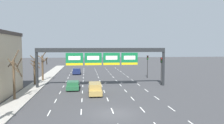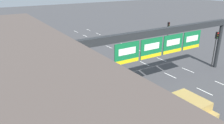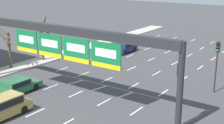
{
  "view_description": "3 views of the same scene",
  "coord_description": "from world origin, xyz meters",
  "px_view_note": "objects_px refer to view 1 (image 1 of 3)",
  "views": [
    {
      "loc": [
        -2.8,
        -21.74,
        6.93
      ],
      "look_at": [
        1.58,
        14.21,
        4.26
      ],
      "focal_mm": 35.0,
      "sensor_mm": 36.0,
      "label": 1
    },
    {
      "loc": [
        -16.24,
        -1.5,
        11.18
      ],
      "look_at": [
        -3.59,
        18.82,
        2.28
      ],
      "focal_mm": 35.0,
      "sensor_mm": 36.0,
      "label": 2
    },
    {
      "loc": [
        18.42,
        -4.46,
        10.89
      ],
      "look_at": [
        1.39,
        19.93,
        2.44
      ],
      "focal_mm": 50.0,
      "sensor_mm": 36.0,
      "label": 3
    }
  ],
  "objects_px": {
    "car_green": "(73,85)",
    "traffic_light_near_gantry": "(161,66)",
    "traffic_light_mid_block": "(148,62)",
    "tree_bare_closest": "(14,75)",
    "suv_gold": "(95,88)",
    "sign_gantry": "(102,55)",
    "tree_bare_second": "(35,71)",
    "car_navy": "(77,71)",
    "tree_bare_third": "(43,66)"
  },
  "relations": [
    {
      "from": "car_navy",
      "to": "tree_bare_third",
      "type": "xyz_separation_m",
      "value": [
        -6.17,
        -9.84,
        2.28
      ]
    },
    {
      "from": "sign_gantry",
      "to": "tree_bare_third",
      "type": "distance_m",
      "value": 13.69
    },
    {
      "from": "traffic_light_mid_block",
      "to": "tree_bare_closest",
      "type": "distance_m",
      "value": 27.91
    },
    {
      "from": "tree_bare_closest",
      "to": "tree_bare_third",
      "type": "distance_m",
      "value": 15.39
    },
    {
      "from": "car_green",
      "to": "tree_bare_closest",
      "type": "distance_m",
      "value": 9.63
    },
    {
      "from": "tree_bare_closest",
      "to": "tree_bare_third",
      "type": "height_order",
      "value": "tree_bare_closest"
    },
    {
      "from": "tree_bare_third",
      "to": "traffic_light_near_gantry",
      "type": "bearing_deg",
      "value": -18.45
    },
    {
      "from": "car_navy",
      "to": "car_green",
      "type": "height_order",
      "value": "car_navy"
    },
    {
      "from": "tree_bare_closest",
      "to": "car_green",
      "type": "bearing_deg",
      "value": 41.64
    },
    {
      "from": "car_navy",
      "to": "sign_gantry",
      "type": "bearing_deg",
      "value": -74.04
    },
    {
      "from": "suv_gold",
      "to": "tree_bare_second",
      "type": "relative_size",
      "value": 0.86
    },
    {
      "from": "car_green",
      "to": "traffic_light_near_gantry",
      "type": "relative_size",
      "value": 0.89
    },
    {
      "from": "car_green",
      "to": "tree_bare_second",
      "type": "height_order",
      "value": "tree_bare_second"
    },
    {
      "from": "sign_gantry",
      "to": "car_navy",
      "type": "height_order",
      "value": "sign_gantry"
    },
    {
      "from": "tree_bare_second",
      "to": "suv_gold",
      "type": "bearing_deg",
      "value": -39.96
    },
    {
      "from": "suv_gold",
      "to": "tree_bare_third",
      "type": "relative_size",
      "value": 0.79
    },
    {
      "from": "traffic_light_near_gantry",
      "to": "traffic_light_mid_block",
      "type": "height_order",
      "value": "traffic_light_near_gantry"
    },
    {
      "from": "suv_gold",
      "to": "traffic_light_near_gantry",
      "type": "height_order",
      "value": "traffic_light_near_gantry"
    },
    {
      "from": "traffic_light_mid_block",
      "to": "tree_bare_closest",
      "type": "relative_size",
      "value": 0.78
    },
    {
      "from": "tree_bare_second",
      "to": "tree_bare_third",
      "type": "relative_size",
      "value": 0.92
    },
    {
      "from": "suv_gold",
      "to": "tree_bare_second",
      "type": "bearing_deg",
      "value": 140.04
    },
    {
      "from": "car_navy",
      "to": "suv_gold",
      "type": "bearing_deg",
      "value": -81.44
    },
    {
      "from": "car_navy",
      "to": "tree_bare_closest",
      "type": "height_order",
      "value": "tree_bare_closest"
    },
    {
      "from": "suv_gold",
      "to": "tree_bare_closest",
      "type": "relative_size",
      "value": 0.72
    },
    {
      "from": "sign_gantry",
      "to": "tree_bare_closest",
      "type": "relative_size",
      "value": 3.48
    },
    {
      "from": "tree_bare_second",
      "to": "traffic_light_mid_block",
      "type": "bearing_deg",
      "value": 15.74
    },
    {
      "from": "suv_gold",
      "to": "traffic_light_mid_block",
      "type": "xyz_separation_m",
      "value": [
        11.98,
        14.78,
        2.55
      ]
    },
    {
      "from": "car_navy",
      "to": "tree_bare_second",
      "type": "relative_size",
      "value": 0.77
    },
    {
      "from": "traffic_light_near_gantry",
      "to": "tree_bare_closest",
      "type": "bearing_deg",
      "value": -159.81
    },
    {
      "from": "sign_gantry",
      "to": "tree_bare_third",
      "type": "relative_size",
      "value": 3.84
    },
    {
      "from": "sign_gantry",
      "to": "traffic_light_near_gantry",
      "type": "distance_m",
      "value": 10.64
    },
    {
      "from": "traffic_light_near_gantry",
      "to": "tree_bare_closest",
      "type": "xyz_separation_m",
      "value": [
        -22.21,
        -8.17,
        -0.24
      ]
    },
    {
      "from": "sign_gantry",
      "to": "tree_bare_second",
      "type": "xyz_separation_m",
      "value": [
        -11.68,
        2.8,
        -2.8
      ]
    },
    {
      "from": "car_green",
      "to": "traffic_light_near_gantry",
      "type": "xyz_separation_m",
      "value": [
        15.26,
        1.99,
        2.77
      ]
    },
    {
      "from": "traffic_light_near_gantry",
      "to": "car_navy",
      "type": "bearing_deg",
      "value": 132.16
    },
    {
      "from": "traffic_light_mid_block",
      "to": "tree_bare_second",
      "type": "distance_m",
      "value": 23.04
    },
    {
      "from": "car_navy",
      "to": "tree_bare_second",
      "type": "distance_m",
      "value": 16.17
    },
    {
      "from": "tree_bare_closest",
      "to": "car_navy",
      "type": "bearing_deg",
      "value": 74.96
    },
    {
      "from": "traffic_light_mid_block",
      "to": "suv_gold",
      "type": "bearing_deg",
      "value": -129.04
    },
    {
      "from": "sign_gantry",
      "to": "suv_gold",
      "type": "distance_m",
      "value": 7.44
    },
    {
      "from": "traffic_light_mid_block",
      "to": "tree_bare_third",
      "type": "height_order",
      "value": "tree_bare_third"
    },
    {
      "from": "suv_gold",
      "to": "car_green",
      "type": "distance_m",
      "value": 5.27
    },
    {
      "from": "tree_bare_third",
      "to": "tree_bare_second",
      "type": "bearing_deg",
      "value": -96.29
    },
    {
      "from": "traffic_light_mid_block",
      "to": "tree_bare_second",
      "type": "xyz_separation_m",
      "value": [
        -22.17,
        -6.25,
        -0.84
      ]
    },
    {
      "from": "traffic_light_near_gantry",
      "to": "traffic_light_mid_block",
      "type": "bearing_deg",
      "value": 89.78
    },
    {
      "from": "sign_gantry",
      "to": "car_green",
      "type": "relative_size",
      "value": 5.03
    },
    {
      "from": "car_green",
      "to": "traffic_light_near_gantry",
      "type": "distance_m",
      "value": 15.64
    },
    {
      "from": "tree_bare_closest",
      "to": "suv_gold",
      "type": "bearing_deg",
      "value": 11.47
    },
    {
      "from": "traffic_light_near_gantry",
      "to": "traffic_light_mid_block",
      "type": "distance_m",
      "value": 8.69
    },
    {
      "from": "sign_gantry",
      "to": "car_navy",
      "type": "distance_m",
      "value": 18.7
    }
  ]
}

